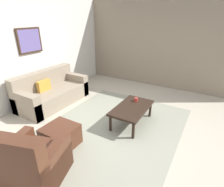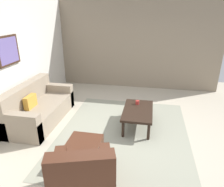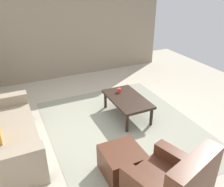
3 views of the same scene
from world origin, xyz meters
name	(u,v)px [view 1 (image 1 of 3)]	position (x,y,z in m)	size (l,w,h in m)	color
ground_plane	(114,127)	(0.00, 0.00, 0.00)	(8.00, 8.00, 0.00)	#B2A893
rear_partition	(25,51)	(0.00, 2.60, 1.40)	(6.00, 0.12, 2.80)	silver
stone_feature_panel	(161,44)	(3.00, 0.00, 1.40)	(0.12, 5.20, 2.80)	gray
area_rug	(114,127)	(0.00, 0.00, 0.00)	(3.30, 2.68, 0.01)	gray
couch_main	(51,93)	(0.19, 2.10, 0.30)	(1.90, 0.91, 0.88)	gray
armchair_leather	(31,166)	(-1.79, 0.31, 0.31)	(1.00, 1.00, 0.95)	#4C2819
ottoman	(61,136)	(-1.00, 0.55, 0.20)	(0.56, 0.56, 0.40)	#4C2819
coffee_table	(132,109)	(0.36, -0.26, 0.36)	(1.10, 0.64, 0.41)	black
cup	(136,100)	(0.65, -0.22, 0.45)	(0.09, 0.09, 0.09)	#B2332D
framed_artwork	(30,41)	(0.11, 2.51, 1.66)	(0.67, 0.04, 0.62)	#382316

